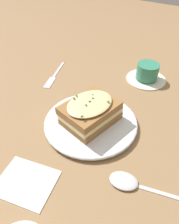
{
  "coord_description": "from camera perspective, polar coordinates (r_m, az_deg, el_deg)",
  "views": [
    {
      "loc": [
        -0.21,
        0.36,
        0.41
      ],
      "look_at": [
        0.0,
        0.01,
        0.04
      ],
      "focal_mm": 35.0,
      "sensor_mm": 36.0,
      "label": 1
    }
  ],
  "objects": [
    {
      "name": "dinner_plate",
      "position": [
        0.58,
        -0.0,
        -2.62
      ],
      "size": [
        0.25,
        0.25,
        0.02
      ],
      "color": "white",
      "rests_on": "ground_plane"
    },
    {
      "name": "fork",
      "position": [
        0.78,
        -9.45,
        8.97
      ],
      "size": [
        0.07,
        0.17,
        0.0
      ],
      "rotation": [
        0.0,
        0.0,
        0.31
      ],
      "color": "silver",
      "rests_on": "ground_plane"
    },
    {
      "name": "teacup_with_saucer",
      "position": [
        0.77,
        14.77,
        9.75
      ],
      "size": [
        0.13,
        0.13,
        0.06
      ],
      "rotation": [
        0.0,
        0.0,
        5.29
      ],
      "color": "silver",
      "rests_on": "ground_plane"
    },
    {
      "name": "sandwich",
      "position": [
        0.55,
        -0.14,
        0.21
      ],
      "size": [
        0.13,
        0.16,
        0.07
      ],
      "rotation": [
        0.0,
        0.0,
        1.33
      ],
      "color": "olive",
      "rests_on": "dinner_plate"
    },
    {
      "name": "spoon",
      "position": [
        0.48,
        10.07,
        -17.61
      ],
      "size": [
        0.18,
        0.06,
        0.01
      ],
      "rotation": [
        0.0,
        0.0,
        4.93
      ],
      "color": "silver",
      "rests_on": "ground_plane"
    },
    {
      "name": "ground_plane",
      "position": [
        0.59,
        0.81,
        -2.81
      ],
      "size": [
        2.4,
        2.4,
        0.0
      ],
      "primitive_type": "plane",
      "color": "olive"
    },
    {
      "name": "napkin",
      "position": [
        0.49,
        -16.24,
        -17.11
      ],
      "size": [
        0.14,
        0.12,
        0.0
      ],
      "primitive_type": "cube",
      "rotation": [
        0.0,
        0.0,
        0.2
      ],
      "color": "white",
      "rests_on": "ground_plane"
    }
  ]
}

